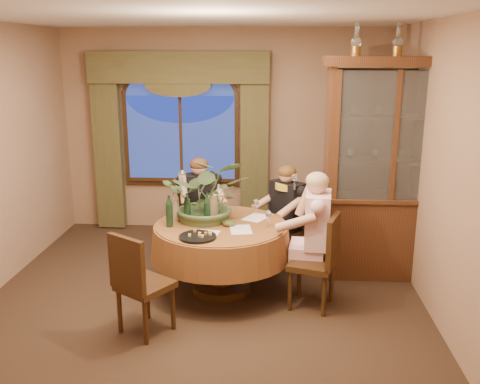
# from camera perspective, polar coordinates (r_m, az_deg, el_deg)

# --- Properties ---
(floor) EXTENTS (5.00, 5.00, 0.00)m
(floor) POSITION_cam_1_polar(r_m,az_deg,el_deg) (5.54, -4.07, -12.03)
(floor) COLOR black
(floor) RESTS_ON ground
(wall_back) EXTENTS (4.50, 0.00, 4.50)m
(wall_back) POSITION_cam_1_polar(r_m,az_deg,el_deg) (7.50, -1.69, 6.44)
(wall_back) COLOR #936C51
(wall_back) RESTS_ON ground
(wall_right) EXTENTS (0.00, 5.00, 5.00)m
(wall_right) POSITION_cam_1_polar(r_m,az_deg,el_deg) (5.24, 20.80, 1.74)
(wall_right) COLOR #936C51
(wall_right) RESTS_ON ground
(ceiling) EXTENTS (5.00, 5.00, 0.00)m
(ceiling) POSITION_cam_1_polar(r_m,az_deg,el_deg) (4.95, -4.69, 18.26)
(ceiling) COLOR white
(ceiling) RESTS_ON wall_back
(window) EXTENTS (1.62, 0.10, 1.32)m
(window) POSITION_cam_1_polar(r_m,az_deg,el_deg) (7.53, -6.31, 5.62)
(window) COLOR navy
(window) RESTS_ON wall_back
(arched_transom) EXTENTS (1.60, 0.06, 0.44)m
(arched_transom) POSITION_cam_1_polar(r_m,az_deg,el_deg) (7.45, -6.48, 11.55)
(arched_transom) COLOR navy
(arched_transom) RESTS_ON wall_back
(drapery_left) EXTENTS (0.38, 0.14, 2.32)m
(drapery_left) POSITION_cam_1_polar(r_m,az_deg,el_deg) (7.75, -13.89, 4.63)
(drapery_left) COLOR #454120
(drapery_left) RESTS_ON floor
(drapery_right) EXTENTS (0.38, 0.14, 2.32)m
(drapery_right) POSITION_cam_1_polar(r_m,az_deg,el_deg) (7.39, 1.56, 4.59)
(drapery_right) COLOR #454120
(drapery_right) RESTS_ON floor
(swag_valance) EXTENTS (2.45, 0.16, 0.42)m
(swag_valance) POSITION_cam_1_polar(r_m,az_deg,el_deg) (7.36, -6.64, 13.07)
(swag_valance) COLOR #454120
(swag_valance) RESTS_ON wall_back
(dining_table) EXTENTS (1.54, 1.54, 0.75)m
(dining_table) POSITION_cam_1_polar(r_m,az_deg,el_deg) (5.71, -2.02, -7.01)
(dining_table) COLOR maroon
(dining_table) RESTS_ON floor
(china_cabinet) EXTENTS (1.51, 0.59, 2.44)m
(china_cabinet) POSITION_cam_1_polar(r_m,az_deg,el_deg) (6.13, 15.54, 2.27)
(china_cabinet) COLOR #3B1F11
(china_cabinet) RESTS_ON floor
(oil_lamp_left) EXTENTS (0.11, 0.11, 0.34)m
(oil_lamp_left) POSITION_cam_1_polar(r_m,az_deg,el_deg) (5.91, 12.31, 15.64)
(oil_lamp_left) COLOR #A5722D
(oil_lamp_left) RESTS_ON china_cabinet
(oil_lamp_center) EXTENTS (0.11, 0.11, 0.34)m
(oil_lamp_center) POSITION_cam_1_polar(r_m,az_deg,el_deg) (5.99, 16.49, 15.37)
(oil_lamp_center) COLOR #A5722D
(oil_lamp_center) RESTS_ON china_cabinet
(oil_lamp_right) EXTENTS (0.11, 0.11, 0.34)m
(oil_lamp_right) POSITION_cam_1_polar(r_m,az_deg,el_deg) (6.09, 20.54, 15.03)
(oil_lamp_right) COLOR #A5722D
(oil_lamp_right) RESTS_ON china_cabinet
(chair_right) EXTENTS (0.53, 0.53, 0.96)m
(chair_right) POSITION_cam_1_polar(r_m,az_deg,el_deg) (5.38, 7.69, -7.35)
(chair_right) COLOR black
(chair_right) RESTS_ON floor
(chair_back_right) EXTENTS (0.59, 0.59, 0.96)m
(chair_back_right) POSITION_cam_1_polar(r_m,az_deg,el_deg) (6.37, 5.31, -3.69)
(chair_back_right) COLOR black
(chair_back_right) RESTS_ON floor
(chair_back) EXTENTS (0.56, 0.56, 0.96)m
(chair_back) POSITION_cam_1_polar(r_m,az_deg,el_deg) (6.59, -4.84, -3.04)
(chair_back) COLOR black
(chair_back) RESTS_ON floor
(chair_front_left) EXTENTS (0.58, 0.58, 0.96)m
(chair_front_left) POSITION_cam_1_polar(r_m,az_deg,el_deg) (4.95, -10.08, -9.49)
(chair_front_left) COLOR black
(chair_front_left) RESTS_ON floor
(person_pink) EXTENTS (0.49, 0.53, 1.35)m
(person_pink) POSITION_cam_1_polar(r_m,az_deg,el_deg) (5.50, 8.24, -4.72)
(person_pink) COLOR #F0C0CA
(person_pink) RESTS_ON floor
(person_back) EXTENTS (0.58, 0.56, 1.28)m
(person_back) POSITION_cam_1_polar(r_m,az_deg,el_deg) (6.51, -4.35, -1.80)
(person_back) COLOR black
(person_back) RESTS_ON floor
(person_scarf) EXTENTS (0.60, 0.60, 1.24)m
(person_scarf) POSITION_cam_1_polar(r_m,az_deg,el_deg) (6.26, 5.07, -2.68)
(person_scarf) COLOR black
(person_scarf) RESTS_ON floor
(stoneware_vase) EXTENTS (0.14, 0.14, 0.27)m
(stoneware_vase) POSITION_cam_1_polar(r_m,az_deg,el_deg) (5.71, -3.02, -1.62)
(stoneware_vase) COLOR #8B745A
(stoneware_vase) RESTS_ON dining_table
(centerpiece_plant) EXTENTS (0.89, 0.99, 0.77)m
(centerpiece_plant) POSITION_cam_1_polar(r_m,az_deg,el_deg) (5.59, -3.49, 2.81)
(centerpiece_plant) COLOR #415C38
(centerpiece_plant) RESTS_ON dining_table
(olive_bowl) EXTENTS (0.14, 0.14, 0.04)m
(olive_bowl) POSITION_cam_1_polar(r_m,az_deg,el_deg) (5.52, -1.19, -3.40)
(olive_bowl) COLOR #566136
(olive_bowl) RESTS_ON dining_table
(cheese_platter) EXTENTS (0.36, 0.36, 0.02)m
(cheese_platter) POSITION_cam_1_polar(r_m,az_deg,el_deg) (5.19, -4.53, -4.79)
(cheese_platter) COLOR black
(cheese_platter) RESTS_ON dining_table
(wine_bottle_0) EXTENTS (0.07, 0.07, 0.33)m
(wine_bottle_0) POSITION_cam_1_polar(r_m,az_deg,el_deg) (5.67, -6.86, -1.50)
(wine_bottle_0) COLOR tan
(wine_bottle_0) RESTS_ON dining_table
(wine_bottle_1) EXTENTS (0.07, 0.07, 0.33)m
(wine_bottle_1) POSITION_cam_1_polar(r_m,az_deg,el_deg) (5.55, -5.66, -1.82)
(wine_bottle_1) COLOR black
(wine_bottle_1) RESTS_ON dining_table
(wine_bottle_2) EXTENTS (0.07, 0.07, 0.33)m
(wine_bottle_2) POSITION_cam_1_polar(r_m,az_deg,el_deg) (5.52, -3.53, -1.89)
(wine_bottle_2) COLOR black
(wine_bottle_2) RESTS_ON dining_table
(wine_bottle_3) EXTENTS (0.07, 0.07, 0.33)m
(wine_bottle_3) POSITION_cam_1_polar(r_m,az_deg,el_deg) (5.50, -7.56, -2.05)
(wine_bottle_3) COLOR black
(wine_bottle_3) RESTS_ON dining_table
(tasting_paper_0) EXTENTS (0.26, 0.33, 0.00)m
(tasting_paper_0) POSITION_cam_1_polar(r_m,az_deg,el_deg) (5.40, 0.09, -4.04)
(tasting_paper_0) COLOR white
(tasting_paper_0) RESTS_ON dining_table
(tasting_paper_1) EXTENTS (0.32, 0.36, 0.00)m
(tasting_paper_1) POSITION_cam_1_polar(r_m,az_deg,el_deg) (5.78, 1.74, -2.75)
(tasting_paper_1) COLOR white
(tasting_paper_1) RESTS_ON dining_table
(tasting_paper_2) EXTENTS (0.25, 0.32, 0.00)m
(tasting_paper_2) POSITION_cam_1_polar(r_m,az_deg,el_deg) (5.26, -3.57, -4.59)
(tasting_paper_2) COLOR white
(tasting_paper_2) RESTS_ON dining_table
(wine_glass_person_pink) EXTENTS (0.07, 0.07, 0.18)m
(wine_glass_person_pink) POSITION_cam_1_polar(r_m,az_deg,el_deg) (5.48, 3.01, -2.83)
(wine_glass_person_pink) COLOR silver
(wine_glass_person_pink) RESTS_ON dining_table
(wine_glass_person_back) EXTENTS (0.07, 0.07, 0.18)m
(wine_glass_person_back) POSITION_cam_1_polar(r_m,az_deg,el_deg) (6.01, -3.33, -1.20)
(wine_glass_person_back) COLOR silver
(wine_glass_person_back) RESTS_ON dining_table
(wine_glass_person_scarf) EXTENTS (0.07, 0.07, 0.18)m
(wine_glass_person_scarf) POSITION_cam_1_polar(r_m,az_deg,el_deg) (5.86, 1.71, -1.61)
(wine_glass_person_scarf) COLOR silver
(wine_glass_person_scarf) RESTS_ON dining_table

